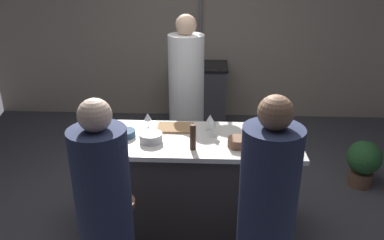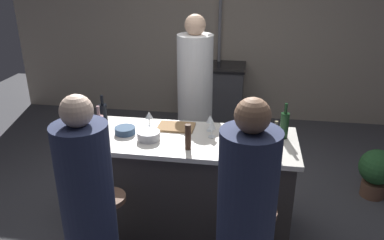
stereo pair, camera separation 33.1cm
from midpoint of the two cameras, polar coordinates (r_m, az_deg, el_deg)
The scene contains 22 objects.
ground_plane at distance 3.70m, azimuth 2.29°, elevation -15.43°, with size 9.00×9.00×0.00m, color #4C4C51.
back_wall at distance 5.83m, azimuth 5.93°, elevation 12.93°, with size 6.40×0.16×2.60m, color #BCAD99.
kitchen_island at distance 3.43m, azimuth 2.40°, elevation -9.48°, with size 1.80×0.72×0.90m.
stove_range at distance 5.65m, azimuth 5.33°, elevation 3.70°, with size 0.80×0.64×0.89m.
chef at distance 4.17m, azimuth 2.72°, elevation 2.31°, with size 0.38×0.38×1.78m.
guest_right at distance 2.44m, azimuth 11.87°, elevation -16.52°, with size 0.34×0.34×1.63m.
bar_stool_left at distance 3.07m, azimuth -8.79°, elevation -15.91°, with size 0.28×0.28×0.68m.
guest_left at distance 2.57m, azimuth -11.23°, elevation -14.66°, with size 0.34×0.34×1.59m.
overhead_pot_rack at distance 4.92m, azimuth 4.62°, elevation 15.26°, with size 0.59×1.45×2.17m.
potted_plant at distance 4.43m, azimuth 27.68°, elevation -6.72°, with size 0.36×0.36×0.52m.
cutting_board at distance 3.40m, azimuth 0.40°, elevation -1.09°, with size 0.32×0.22×0.02m, color #997047.
pepper_mill at distance 2.99m, azimuth 2.57°, elevation -2.62°, with size 0.05×0.05×0.21m, color #382319.
wine_bottle_red at distance 3.30m, azimuth 16.36°, elevation -0.76°, with size 0.07×0.07×0.31m.
wine_bottle_dark at distance 3.40m, azimuth -10.33°, elevation 0.56°, with size 0.07×0.07×0.31m.
wine_bottle_white at distance 2.97m, azimuth 15.32°, elevation -3.50°, with size 0.07×0.07×0.29m.
wine_bottle_rose at distance 3.12m, azimuth -10.56°, elevation -1.41°, with size 0.07×0.07×0.32m.
wine_glass_near_right_guest at distance 3.20m, azimuth 5.95°, elevation -0.91°, with size 0.07×0.07×0.15m.
wine_glass_by_chef at distance 3.39m, azimuth -3.63°, elevation 0.59°, with size 0.07×0.07×0.15m.
wine_glass_near_left_guest at distance 3.32m, azimuth 5.58°, elevation -0.01°, with size 0.07×0.07×0.15m.
mixing_bowl_blue at distance 3.30m, azimuth -7.12°, elevation -1.64°, with size 0.17×0.17×0.06m, color #334C6B.
mixing_bowl_steel at distance 3.18m, azimuth -3.49°, elevation -2.38°, with size 0.19×0.19×0.07m, color #B7B7BC.
mixing_bowl_wooden at distance 3.06m, azimuth 9.33°, elevation -3.66°, with size 0.16×0.16×0.08m, color brown.
Camera 2 is at (0.48, -2.87, 2.28)m, focal length 35.95 mm.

